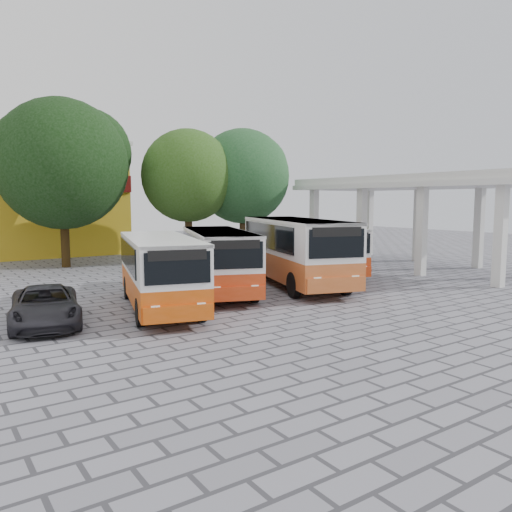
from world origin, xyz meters
TOP-DOWN VIEW (x-y plane):
  - ground at (0.00, 0.00)m, footprint 90.00×90.00m
  - terminal_shelter at (10.50, 4.00)m, footprint 6.80×15.80m
  - bus_far_left at (-7.01, 1.92)m, footprint 4.12×7.83m
  - bus_centre_left at (-3.58, 3.56)m, footprint 4.76×8.03m
  - bus_centre_right at (0.36, 3.11)m, footprint 5.14×9.21m
  - bus_far_right at (3.42, 5.15)m, footprint 3.92×7.66m
  - tree_left at (-6.86, 16.11)m, footprint 8.10×7.71m
  - tree_middle at (0.74, 14.89)m, footprint 6.39×6.08m
  - tree_right at (4.69, 14.37)m, footprint 6.85×6.52m
  - parked_car at (-11.05, 1.81)m, footprint 2.89×4.79m

SIDE VIEW (x-z plane):
  - ground at x=0.00m, z-range 0.00..0.00m
  - parked_car at x=-11.05m, z-range 0.00..1.24m
  - bus_far_right at x=3.42m, z-range 0.21..2.82m
  - bus_far_left at x=-7.01m, z-range 0.21..2.88m
  - bus_centre_left at x=-3.58m, z-range 0.21..2.92m
  - bus_centre_right at x=0.36m, z-range 0.25..3.37m
  - terminal_shelter at x=10.50m, z-range 2.21..7.61m
  - tree_middle at x=0.74m, z-range 1.48..10.13m
  - tree_right at x=4.69m, z-range 1.41..10.33m
  - tree_left at x=-6.86m, z-range 1.39..11.38m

